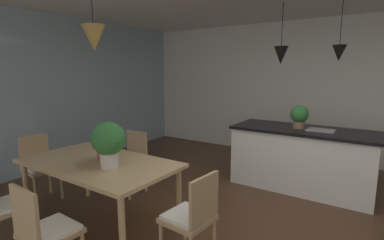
{
  "coord_description": "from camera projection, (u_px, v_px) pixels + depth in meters",
  "views": [
    {
      "loc": [
        0.84,
        -2.76,
        1.73
      ],
      "look_at": [
        -1.31,
        0.46,
        1.08
      ],
      "focal_mm": 27.23,
      "sensor_mm": 36.0,
      "label": 1
    }
  ],
  "objects": [
    {
      "name": "potted_plant_on_island",
      "position": [
        299.0,
        115.0,
        4.24
      ],
      "size": [
        0.26,
        0.26,
        0.34
      ],
      "color": "#8C664C",
      "rests_on": "kitchen_island"
    },
    {
      "name": "window_wall_left_glazing",
      "position": [
        45.0,
        93.0,
        5.01
      ],
      "size": [
        0.06,
        8.4,
        2.7
      ],
      "primitive_type": "cube",
      "color": "#9EB7C6",
      "rests_on": "ground_plane"
    },
    {
      "name": "pendant_over_table",
      "position": [
        94.0,
        38.0,
        2.99
      ],
      "size": [
        0.24,
        0.24,
        0.77
      ],
      "color": "black"
    },
    {
      "name": "chair_kitchen_end",
      "position": [
        192.0,
        216.0,
        2.55
      ],
      "size": [
        0.43,
        0.43,
        0.87
      ],
      "color": "tan",
      "rests_on": "ground_plane"
    },
    {
      "name": "potted_plant_on_table",
      "position": [
        108.0,
        141.0,
        2.95
      ],
      "size": [
        0.35,
        0.35,
        0.47
      ],
      "color": "beige",
      "rests_on": "dining_table"
    },
    {
      "name": "pendant_over_island_aux",
      "position": [
        339.0,
        53.0,
        3.84
      ],
      "size": [
        0.18,
        0.18,
        0.84
      ],
      "color": "black"
    },
    {
      "name": "dining_table",
      "position": [
        99.0,
        167.0,
        3.2
      ],
      "size": [
        1.74,
        0.98,
        0.75
      ],
      "color": "tan",
      "rests_on": "ground_plane"
    },
    {
      "name": "kitchen_island",
      "position": [
        302.0,
        158.0,
        4.31
      ],
      "size": [
        1.99,
        0.84,
        0.91
      ],
      "color": "white",
      "rests_on": "ground_plane"
    },
    {
      "name": "pendant_over_island_main",
      "position": [
        281.0,
        55.0,
        4.27
      ],
      "size": [
        0.21,
        0.21,
        0.87
      ],
      "color": "black"
    },
    {
      "name": "chair_window_end",
      "position": [
        40.0,
        165.0,
        3.92
      ],
      "size": [
        0.44,
        0.44,
        0.87
      ],
      "color": "tan",
      "rests_on": "ground_plane"
    },
    {
      "name": "chair_near_right",
      "position": [
        44.0,
        231.0,
        2.32
      ],
      "size": [
        0.41,
        0.41,
        0.87
      ],
      "color": "tan",
      "rests_on": "ground_plane"
    },
    {
      "name": "wall_back_kitchen",
      "position": [
        333.0,
        91.0,
        5.46
      ],
      "size": [
        10.0,
        0.12,
        2.7
      ],
      "primitive_type": "cube",
      "color": "white",
      "rests_on": "ground_plane"
    },
    {
      "name": "chair_far_left",
      "position": [
        131.0,
        160.0,
        4.15
      ],
      "size": [
        0.4,
        0.4,
        0.87
      ],
      "color": "tan",
      "rests_on": "ground_plane"
    },
    {
      "name": "vase_on_dining_table",
      "position": [
        103.0,
        150.0,
        3.22
      ],
      "size": [
        0.12,
        0.12,
        0.22
      ],
      "color": "#994C51",
      "rests_on": "dining_table"
    }
  ]
}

